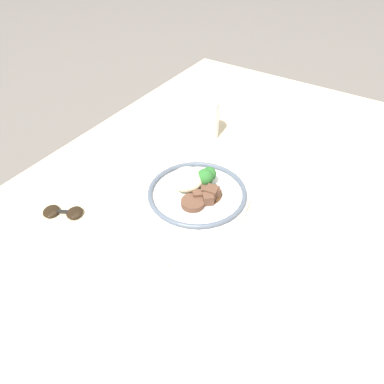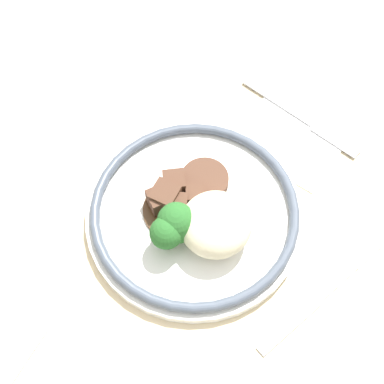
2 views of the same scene
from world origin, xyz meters
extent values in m
plane|color=#5B5651|center=(0.00, 0.00, 0.00)|extent=(8.00, 8.00, 0.00)
cube|color=beige|center=(0.00, 0.00, 0.02)|extent=(1.54, 0.94, 0.05)
cube|color=white|center=(-0.19, 0.06, 0.05)|extent=(0.15, 0.13, 0.00)
cylinder|color=white|center=(-0.01, 0.02, 0.05)|extent=(0.26, 0.26, 0.01)
torus|color=#4C5666|center=(-0.01, 0.02, 0.07)|extent=(0.24, 0.24, 0.01)
ellipsoid|color=beige|center=(0.00, 0.05, 0.09)|extent=(0.08, 0.08, 0.05)
cylinder|color=brown|center=(-0.05, 0.01, 0.07)|extent=(0.06, 0.06, 0.01)
cylinder|color=#472D19|center=(0.00, 0.00, 0.06)|extent=(0.08, 0.08, 0.00)
cube|color=brown|center=(0.01, -0.02, 0.07)|extent=(0.03, 0.03, 0.03)
cube|color=brown|center=(-0.02, 0.01, 0.07)|extent=(0.03, 0.03, 0.02)
cube|color=brown|center=(0.00, 0.00, 0.07)|extent=(0.03, 0.03, 0.02)
cube|color=brown|center=(-0.02, -0.02, 0.07)|extent=(0.04, 0.04, 0.03)
cube|color=brown|center=(0.00, -0.01, 0.07)|extent=(0.03, 0.03, 0.02)
cube|color=brown|center=(0.00, -0.02, 0.07)|extent=(0.03, 0.03, 0.03)
cylinder|color=#568442|center=(0.03, 0.02, 0.07)|extent=(0.01, 0.01, 0.01)
sphere|color=#286628|center=(0.03, 0.02, 0.08)|extent=(0.03, 0.03, 0.03)
cylinder|color=#568442|center=(0.02, 0.02, 0.07)|extent=(0.02, 0.02, 0.02)
sphere|color=#286628|center=(0.02, 0.02, 0.09)|extent=(0.04, 0.04, 0.04)
cylinder|color=#568442|center=(0.04, 0.02, 0.07)|extent=(0.01, 0.01, 0.02)
sphere|color=#286628|center=(0.04, 0.02, 0.09)|extent=(0.04, 0.04, 0.04)
cube|color=#ADADB2|center=(-0.21, 0.01, 0.05)|extent=(0.02, 0.11, 0.00)
cube|color=#ADADB2|center=(-0.20, 0.11, 0.05)|extent=(0.02, 0.07, 0.00)
cube|color=#ADADB2|center=(-0.06, 0.20, 0.05)|extent=(0.12, 0.04, 0.00)
cube|color=#ADADB2|center=(0.04, 0.18, 0.05)|extent=(0.09, 0.04, 0.00)
cube|color=#ADADB2|center=(0.24, -0.03, 0.05)|extent=(0.09, 0.02, 0.00)
camera|label=1|loc=(-0.60, -0.35, 0.67)|focal=35.00mm
camera|label=2|loc=(0.22, 0.18, 0.62)|focal=50.00mm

